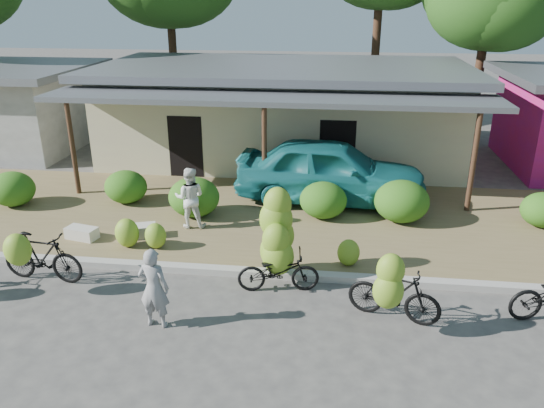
{
  "coord_description": "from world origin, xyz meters",
  "views": [
    {
      "loc": [
        1.94,
        -7.91,
        5.65
      ],
      "look_at": [
        0.57,
        3.21,
        1.2
      ],
      "focal_mm": 35.0,
      "sensor_mm": 36.0,
      "label": 1
    }
  ],
  "objects_px": {
    "bike_right": "(393,292)",
    "teal_van": "(331,171)",
    "bike_left": "(39,256)",
    "bike_center": "(277,247)",
    "vendor": "(154,288)",
    "sack_far": "(82,233)",
    "sack_near": "(138,231)",
    "bystander": "(190,198)"
  },
  "relations": [
    {
      "from": "bike_right",
      "to": "teal_van",
      "type": "distance_m",
      "value": 5.96
    },
    {
      "from": "bike_left",
      "to": "bike_center",
      "type": "height_order",
      "value": "bike_center"
    },
    {
      "from": "bike_left",
      "to": "teal_van",
      "type": "height_order",
      "value": "teal_van"
    },
    {
      "from": "vendor",
      "to": "sack_far",
      "type": "bearing_deg",
      "value": -42.04
    },
    {
      "from": "bike_left",
      "to": "sack_far",
      "type": "relative_size",
      "value": 2.47
    },
    {
      "from": "bike_right",
      "to": "sack_near",
      "type": "xyz_separation_m",
      "value": [
        -5.84,
        2.78,
        -0.39
      ]
    },
    {
      "from": "bike_left",
      "to": "vendor",
      "type": "height_order",
      "value": "vendor"
    },
    {
      "from": "bike_left",
      "to": "teal_van",
      "type": "relative_size",
      "value": 0.35
    },
    {
      "from": "bystander",
      "to": "sack_far",
      "type": "bearing_deg",
      "value": 17.01
    },
    {
      "from": "sack_near",
      "to": "bike_center",
      "type": "bearing_deg",
      "value": -23.89
    },
    {
      "from": "bike_left",
      "to": "bike_right",
      "type": "bearing_deg",
      "value": -89.53
    },
    {
      "from": "bike_right",
      "to": "vendor",
      "type": "relative_size",
      "value": 1.16
    },
    {
      "from": "bike_center",
      "to": "bystander",
      "type": "height_order",
      "value": "bike_center"
    },
    {
      "from": "bike_left",
      "to": "sack_near",
      "type": "height_order",
      "value": "bike_left"
    },
    {
      "from": "bike_center",
      "to": "sack_near",
      "type": "bearing_deg",
      "value": 57.47
    },
    {
      "from": "bike_right",
      "to": "vendor",
      "type": "height_order",
      "value": "bike_right"
    },
    {
      "from": "bike_right",
      "to": "bike_left",
      "type": "bearing_deg",
      "value": 102.37
    },
    {
      "from": "sack_near",
      "to": "bystander",
      "type": "relative_size",
      "value": 0.54
    },
    {
      "from": "bike_left",
      "to": "sack_far",
      "type": "xyz_separation_m",
      "value": [
        -0.03,
        1.92,
        -0.35
      ]
    },
    {
      "from": "vendor",
      "to": "bike_left",
      "type": "bearing_deg",
      "value": -17.7
    },
    {
      "from": "bike_center",
      "to": "sack_near",
      "type": "height_order",
      "value": "bike_center"
    },
    {
      "from": "sack_far",
      "to": "bike_center",
      "type": "bearing_deg",
      "value": -15.3
    },
    {
      "from": "bike_right",
      "to": "sack_near",
      "type": "height_order",
      "value": "bike_right"
    },
    {
      "from": "bike_center",
      "to": "teal_van",
      "type": "distance_m",
      "value": 4.74
    },
    {
      "from": "bike_center",
      "to": "vendor",
      "type": "height_order",
      "value": "bike_center"
    },
    {
      "from": "bike_right",
      "to": "sack_far",
      "type": "bearing_deg",
      "value": 87.82
    },
    {
      "from": "bike_center",
      "to": "sack_far",
      "type": "relative_size",
      "value": 2.72
    },
    {
      "from": "sack_far",
      "to": "vendor",
      "type": "distance_m",
      "value": 4.3
    },
    {
      "from": "sack_near",
      "to": "bystander",
      "type": "bearing_deg",
      "value": 34.47
    },
    {
      "from": "bike_center",
      "to": "teal_van",
      "type": "xyz_separation_m",
      "value": [
        0.98,
        4.63,
        0.19
      ]
    },
    {
      "from": "sack_near",
      "to": "vendor",
      "type": "bearing_deg",
      "value": -64.76
    },
    {
      "from": "bike_left",
      "to": "sack_far",
      "type": "distance_m",
      "value": 1.95
    },
    {
      "from": "bike_center",
      "to": "bystander",
      "type": "distance_m",
      "value": 3.43
    },
    {
      "from": "bike_center",
      "to": "bystander",
      "type": "xyz_separation_m",
      "value": [
        -2.48,
        2.37,
        0.07
      ]
    },
    {
      "from": "vendor",
      "to": "bystander",
      "type": "relative_size",
      "value": 0.99
    },
    {
      "from": "bike_left",
      "to": "sack_far",
      "type": "bearing_deg",
      "value": 6.31
    },
    {
      "from": "sack_near",
      "to": "vendor",
      "type": "xyz_separation_m",
      "value": [
        1.59,
        -3.37,
        0.5
      ]
    },
    {
      "from": "bike_left",
      "to": "bike_center",
      "type": "relative_size",
      "value": 0.91
    },
    {
      "from": "sack_far",
      "to": "sack_near",
      "type": "bearing_deg",
      "value": 10.68
    },
    {
      "from": "bike_center",
      "to": "sack_near",
      "type": "distance_m",
      "value": 3.98
    },
    {
      "from": "bike_right",
      "to": "teal_van",
      "type": "bearing_deg",
      "value": 29.41
    },
    {
      "from": "bike_left",
      "to": "sack_near",
      "type": "xyz_separation_m",
      "value": [
        1.29,
        2.17,
        -0.34
      ]
    }
  ]
}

